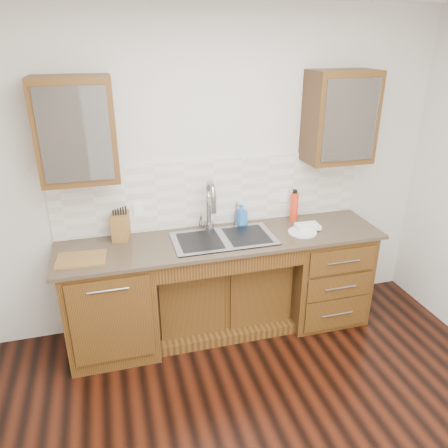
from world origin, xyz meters
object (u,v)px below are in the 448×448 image
object	(u,v)px
plate	(302,232)
cutting_board	(81,259)
water_bottle	(294,207)
soap_bottle	(241,214)
knife_block	(121,225)

from	to	relation	value
plate	cutting_board	bearing A→B (deg)	-179.63
cutting_board	water_bottle	bearing A→B (deg)	9.08
soap_bottle	cutting_board	size ratio (longest dim) A/B	0.50
water_bottle	plate	distance (m)	0.31
plate	cutting_board	xyz separation A→B (m)	(-1.80, -0.01, 0.00)
water_bottle	knife_block	bearing A→B (deg)	179.00
water_bottle	cutting_board	world-z (taller)	water_bottle
water_bottle	plate	size ratio (longest dim) A/B	1.07
soap_bottle	water_bottle	size ratio (longest dim) A/B	0.70
water_bottle	cutting_board	bearing A→B (deg)	-170.92
soap_bottle	water_bottle	bearing A→B (deg)	-28.54
knife_block	water_bottle	bearing A→B (deg)	13.25
soap_bottle	knife_block	world-z (taller)	knife_block
soap_bottle	cutting_board	xyz separation A→B (m)	(-1.35, -0.34, -0.08)
plate	knife_block	bearing A→B (deg)	168.25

